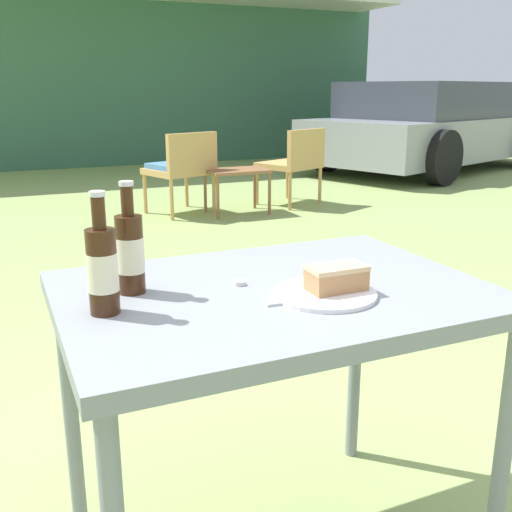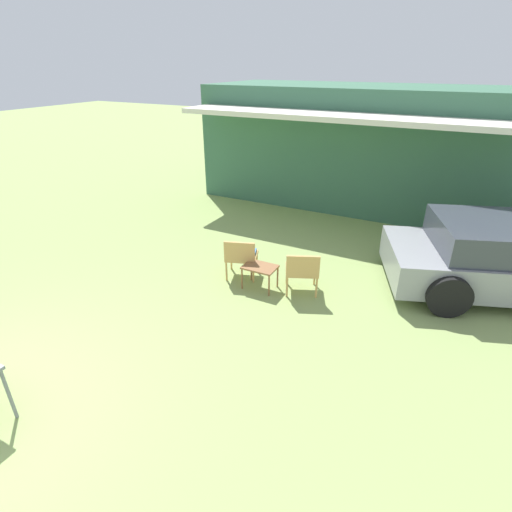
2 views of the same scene
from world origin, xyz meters
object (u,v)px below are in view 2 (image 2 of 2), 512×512
object	(u,v)px
wicker_chair_cushioned	(241,255)
wicker_chair_plain	(302,269)
parked_car	(511,258)
garden_side_table	(260,269)

from	to	relation	value
wicker_chair_cushioned	wicker_chair_plain	world-z (taller)	same
wicker_chair_cushioned	wicker_chair_plain	bearing A→B (deg)	160.16
parked_car	wicker_chair_plain	world-z (taller)	parked_car
parked_car	wicker_chair_cushioned	size ratio (longest dim) A/B	5.73
wicker_chair_cushioned	garden_side_table	size ratio (longest dim) A/B	1.36
wicker_chair_cushioned	wicker_chair_plain	distance (m)	1.22
parked_car	garden_side_table	bearing A→B (deg)	-173.60
garden_side_table	wicker_chair_cushioned	bearing A→B (deg)	157.85
parked_car	garden_side_table	size ratio (longest dim) A/B	7.78
garden_side_table	wicker_chair_plain	bearing A→B (deg)	14.08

